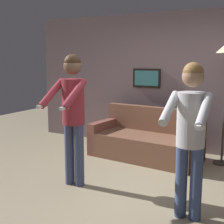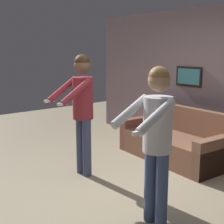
# 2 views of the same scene
# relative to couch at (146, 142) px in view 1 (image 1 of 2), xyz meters

# --- Properties ---
(ground_plane) EXTENTS (12.00, 12.00, 0.00)m
(ground_plane) POSITION_rel_couch_xyz_m (0.40, -1.49, -0.28)
(ground_plane) COLOR gray
(back_wall_assembly) EXTENTS (6.40, 0.10, 2.60)m
(back_wall_assembly) POSITION_rel_couch_xyz_m (0.41, 0.77, 1.02)
(back_wall_assembly) COLOR slate
(back_wall_assembly) RESTS_ON ground_plane
(couch) EXTENTS (1.97, 1.01, 0.87)m
(couch) POSITION_rel_couch_xyz_m (0.00, 0.00, 0.00)
(couch) COLOR brown
(couch) RESTS_ON ground_plane
(person_standing_left) EXTENTS (0.45, 0.68, 1.79)m
(person_standing_left) POSITION_rel_couch_xyz_m (-0.41, -1.62, 0.82)
(person_standing_left) COLOR #3E496E
(person_standing_left) RESTS_ON ground_plane
(person_standing_right) EXTENTS (0.44, 0.67, 1.69)m
(person_standing_right) POSITION_rel_couch_xyz_m (1.21, -1.80, 0.74)
(person_standing_right) COLOR #374771
(person_standing_right) RESTS_ON ground_plane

